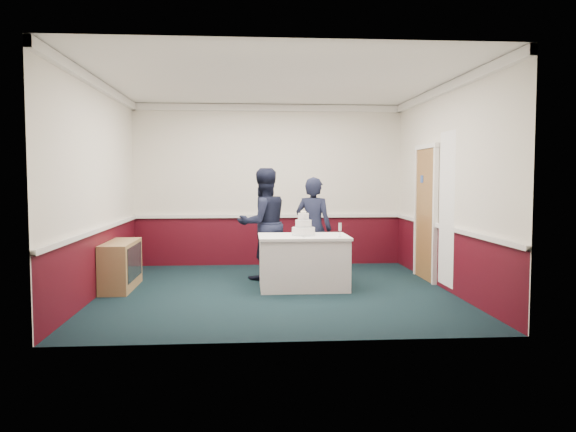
{
  "coord_description": "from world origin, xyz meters",
  "views": [
    {
      "loc": [
        -0.42,
        -8.02,
        1.66
      ],
      "look_at": [
        0.17,
        -0.1,
        1.1
      ],
      "focal_mm": 35.0,
      "sensor_mm": 36.0,
      "label": 1
    }
  ],
  "objects": [
    {
      "name": "room_shell",
      "position": [
        0.08,
        0.61,
        1.97
      ],
      "size": [
        5.0,
        5.0,
        3.0
      ],
      "color": "silver",
      "rests_on": "ground"
    },
    {
      "name": "person_woman",
      "position": [
        0.65,
        0.88,
        0.83
      ],
      "size": [
        0.72,
        0.63,
        1.65
      ],
      "primitive_type": "imported",
      "rotation": [
        0.0,
        0.0,
        2.67
      ],
      "color": "black",
      "rests_on": "ground"
    },
    {
      "name": "cake_knife",
      "position": [
        0.39,
        -0.01,
        0.79
      ],
      "size": [
        0.05,
        0.22,
        0.0
      ],
      "primitive_type": "cube",
      "rotation": [
        0.0,
        0.0,
        0.15
      ],
      "color": "silver",
      "rests_on": "cake_table"
    },
    {
      "name": "cake_table",
      "position": [
        0.42,
        0.19,
        0.4
      ],
      "size": [
        1.32,
        0.92,
        0.79
      ],
      "color": "white",
      "rests_on": "ground"
    },
    {
      "name": "wedding_cake",
      "position": [
        0.42,
        0.19,
        0.9
      ],
      "size": [
        0.35,
        0.35,
        0.36
      ],
      "color": "white",
      "rests_on": "cake_table"
    },
    {
      "name": "person_man",
      "position": [
        -0.15,
        1.01,
        0.9
      ],
      "size": [
        1.07,
        0.97,
        1.8
      ],
      "primitive_type": "imported",
      "rotation": [
        0.0,
        0.0,
        3.56
      ],
      "color": "black",
      "rests_on": "ground"
    },
    {
      "name": "sideboard",
      "position": [
        -2.28,
        0.36,
        0.35
      ],
      "size": [
        0.41,
        1.2,
        0.7
      ],
      "color": "#9E784C",
      "rests_on": "ground"
    },
    {
      "name": "champagne_flute",
      "position": [
        0.92,
        -0.09,
        0.93
      ],
      "size": [
        0.05,
        0.05,
        0.21
      ],
      "color": "silver",
      "rests_on": "cake_table"
    },
    {
      "name": "ground",
      "position": [
        0.0,
        0.0,
        0.0
      ],
      "size": [
        5.0,
        5.0,
        0.0
      ],
      "primitive_type": "plane",
      "color": "black",
      "rests_on": "ground"
    }
  ]
}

